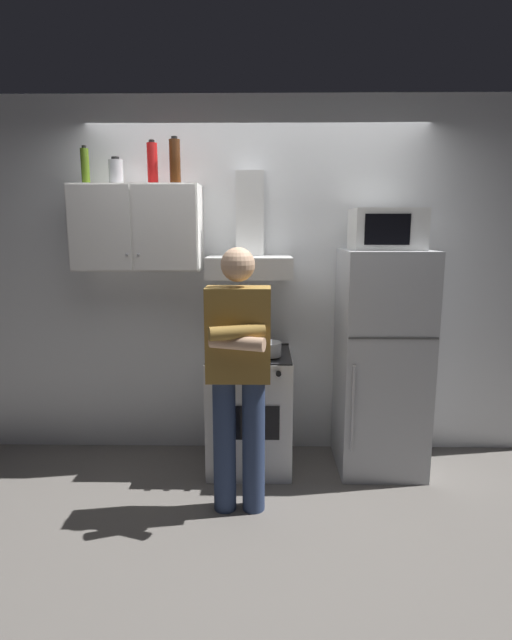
{
  "coord_description": "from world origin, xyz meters",
  "views": [
    {
      "loc": [
        0.04,
        -3.16,
        1.74
      ],
      "look_at": [
        0.0,
        0.0,
        1.15
      ],
      "focal_mm": 27.33,
      "sensor_mm": 36.0,
      "label": 1
    }
  ],
  "objects_px": {
    "stove_oven": "(250,409)",
    "bottle_soda_red": "(152,163)",
    "range_hood": "(250,249)",
    "bottle_canister_steel": "(116,172)",
    "bottle_rum_dark": "(175,162)",
    "microwave": "(387,229)",
    "cooking_pot": "(268,349)",
    "refrigerator": "(381,362)",
    "person_standing": "(238,372)",
    "bottle_olive_oil": "(85,166)",
    "upper_cabinet": "(138,228)"
  },
  "relations": [
    {
      "from": "upper_cabinet",
      "to": "range_hood",
      "type": "bearing_deg",
      "value": 0.09
    },
    {
      "from": "refrigerator",
      "to": "stove_oven",
      "type": "bearing_deg",
      "value": -179.96
    },
    {
      "from": "range_hood",
      "to": "bottle_rum_dark",
      "type": "distance_m",
      "value": 0.8
    },
    {
      "from": "bottle_rum_dark",
      "to": "bottle_soda_red",
      "type": "height_order",
      "value": "bottle_rum_dark"
    },
    {
      "from": "cooking_pot",
      "to": "bottle_olive_oil",
      "type": "distance_m",
      "value": 1.81
    },
    {
      "from": "range_hood",
      "to": "refrigerator",
      "type": "height_order",
      "value": "range_hood"
    },
    {
      "from": "cooking_pot",
      "to": "bottle_soda_red",
      "type": "distance_m",
      "value": 1.52
    },
    {
      "from": "cooking_pot",
      "to": "bottle_soda_red",
      "type": "bearing_deg",
      "value": 165.04
    },
    {
      "from": "stove_oven",
      "to": "upper_cabinet",
      "type": "bearing_deg",
      "value": 171.1
    },
    {
      "from": "microwave",
      "to": "cooking_pot",
      "type": "height_order",
      "value": "microwave"
    },
    {
      "from": "bottle_soda_red",
      "to": "bottle_canister_steel",
      "type": "bearing_deg",
      "value": 172.47
    },
    {
      "from": "refrigerator",
      "to": "cooking_pot",
      "type": "distance_m",
      "value": 0.84
    },
    {
      "from": "cooking_pot",
      "to": "bottle_rum_dark",
      "type": "bearing_deg",
      "value": 161.64
    },
    {
      "from": "microwave",
      "to": "bottle_canister_steel",
      "type": "bearing_deg",
      "value": 176.61
    },
    {
      "from": "upper_cabinet",
      "to": "bottle_olive_oil",
      "type": "distance_m",
      "value": 0.56
    },
    {
      "from": "microwave",
      "to": "bottle_olive_oil",
      "type": "xyz_separation_m",
      "value": [
        -2.11,
        0.11,
        0.44
      ]
    },
    {
      "from": "microwave",
      "to": "bottle_canister_steel",
      "type": "distance_m",
      "value": 1.94
    },
    {
      "from": "range_hood",
      "to": "cooking_pot",
      "type": "xyz_separation_m",
      "value": [
        0.13,
        -0.25,
        -0.68
      ]
    },
    {
      "from": "upper_cabinet",
      "to": "range_hood",
      "type": "distance_m",
      "value": 0.81
    },
    {
      "from": "range_hood",
      "to": "bottle_soda_red",
      "type": "distance_m",
      "value": 0.9
    },
    {
      "from": "stove_oven",
      "to": "person_standing",
      "type": "height_order",
      "value": "person_standing"
    },
    {
      "from": "cooking_pot",
      "to": "bottle_olive_oil",
      "type": "bearing_deg",
      "value": 169.17
    },
    {
      "from": "upper_cabinet",
      "to": "bottle_rum_dark",
      "type": "distance_m",
      "value": 0.53
    },
    {
      "from": "microwave",
      "to": "upper_cabinet",
      "type": "bearing_deg",
      "value": 176.52
    },
    {
      "from": "stove_oven",
      "to": "bottle_canister_steel",
      "type": "distance_m",
      "value": 1.95
    },
    {
      "from": "range_hood",
      "to": "bottle_rum_dark",
      "type": "xyz_separation_m",
      "value": [
        -0.52,
        -0.03,
        0.61
      ]
    },
    {
      "from": "bottle_soda_red",
      "to": "bottle_olive_oil",
      "type": "bearing_deg",
      "value": 176.29
    },
    {
      "from": "range_hood",
      "to": "bottle_rum_dark",
      "type": "height_order",
      "value": "bottle_rum_dark"
    },
    {
      "from": "upper_cabinet",
      "to": "stove_oven",
      "type": "xyz_separation_m",
      "value": [
        0.8,
        -0.13,
        -1.32
      ]
    },
    {
      "from": "bottle_olive_oil",
      "to": "bottle_rum_dark",
      "type": "bearing_deg",
      "value": -2.8
    },
    {
      "from": "bottle_canister_steel",
      "to": "person_standing",
      "type": "bearing_deg",
      "value": -39.55
    },
    {
      "from": "cooking_pot",
      "to": "bottle_olive_oil",
      "type": "height_order",
      "value": "bottle_olive_oil"
    },
    {
      "from": "bottle_olive_oil",
      "to": "range_hood",
      "type": "bearing_deg",
      "value": -0.02
    },
    {
      "from": "stove_oven",
      "to": "range_hood",
      "type": "bearing_deg",
      "value": 90.0
    },
    {
      "from": "refrigerator",
      "to": "bottle_soda_red",
      "type": "distance_m",
      "value": 2.14
    },
    {
      "from": "microwave",
      "to": "person_standing",
      "type": "xyz_separation_m",
      "value": [
        -1.0,
        -0.62,
        -0.84
      ]
    },
    {
      "from": "upper_cabinet",
      "to": "refrigerator",
      "type": "distance_m",
      "value": 2.0
    },
    {
      "from": "range_hood",
      "to": "bottle_olive_oil",
      "type": "xyz_separation_m",
      "value": [
        -1.16,
        0.0,
        0.58
      ]
    },
    {
      "from": "microwave",
      "to": "bottle_rum_dark",
      "type": "distance_m",
      "value": 1.54
    },
    {
      "from": "stove_oven",
      "to": "microwave",
      "type": "distance_m",
      "value": 1.62
    },
    {
      "from": "bottle_canister_steel",
      "to": "range_hood",
      "type": "bearing_deg",
      "value": -0.27
    },
    {
      "from": "refrigerator",
      "to": "bottle_canister_steel",
      "type": "height_order",
      "value": "bottle_canister_steel"
    },
    {
      "from": "stove_oven",
      "to": "bottle_soda_red",
      "type": "bearing_deg",
      "value": 171.92
    },
    {
      "from": "bottle_rum_dark",
      "to": "bottle_soda_red",
      "type": "distance_m",
      "value": 0.16
    },
    {
      "from": "bottle_rum_dark",
      "to": "bottle_soda_red",
      "type": "relative_size",
      "value": 1.08
    },
    {
      "from": "microwave",
      "to": "bottle_olive_oil",
      "type": "bearing_deg",
      "value": 177.07
    },
    {
      "from": "range_hood",
      "to": "bottle_canister_steel",
      "type": "bearing_deg",
      "value": 179.73
    },
    {
      "from": "stove_oven",
      "to": "bottle_rum_dark",
      "type": "xyz_separation_m",
      "value": [
        -0.52,
        0.1,
        1.77
      ]
    },
    {
      "from": "upper_cabinet",
      "to": "refrigerator",
      "type": "relative_size",
      "value": 0.56
    },
    {
      "from": "range_hood",
      "to": "bottle_soda_red",
      "type": "xyz_separation_m",
      "value": [
        -0.67,
        -0.03,
        0.59
      ]
    }
  ]
}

